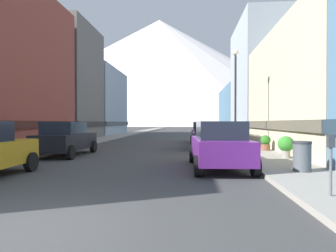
{
  "coord_description": "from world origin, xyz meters",
  "views": [
    {
      "loc": [
        2.72,
        -4.2,
        1.74
      ],
      "look_at": [
        0.41,
        25.59,
        1.38
      ],
      "focal_mm": 30.88,
      "sensor_mm": 36.0,
      "label": 1
    }
  ],
  "objects_px": {
    "pedestrian_2": "(236,134)",
    "car_right_1": "(207,135)",
    "trash_bin_right": "(302,156)",
    "streetlamp_right": "(235,84)",
    "car_left_1": "(66,138)",
    "potted_plant_1": "(286,145)",
    "car_right_2": "(203,132)",
    "pedestrian_1": "(242,135)",
    "car_right_0": "(219,145)",
    "pedestrian_0": "(231,132)",
    "parking_meter_near": "(331,156)",
    "potted_plant_0": "(266,143)"
  },
  "relations": [
    {
      "from": "trash_bin_right",
      "to": "streetlamp_right",
      "type": "height_order",
      "value": "streetlamp_right"
    },
    {
      "from": "potted_plant_1",
      "to": "streetlamp_right",
      "type": "bearing_deg",
      "value": 113.28
    },
    {
      "from": "car_right_1",
      "to": "streetlamp_right",
      "type": "xyz_separation_m",
      "value": [
        1.55,
        -1.95,
        3.09
      ]
    },
    {
      "from": "potted_plant_1",
      "to": "pedestrian_1",
      "type": "relative_size",
      "value": 0.61
    },
    {
      "from": "car_left_1",
      "to": "car_right_0",
      "type": "relative_size",
      "value": 0.98
    },
    {
      "from": "car_left_1",
      "to": "pedestrian_0",
      "type": "relative_size",
      "value": 2.7
    },
    {
      "from": "car_right_1",
      "to": "trash_bin_right",
      "type": "xyz_separation_m",
      "value": [
        2.55,
        -9.39,
        -0.26
      ]
    },
    {
      "from": "potted_plant_0",
      "to": "potted_plant_1",
      "type": "height_order",
      "value": "potted_plant_1"
    },
    {
      "from": "car_right_0",
      "to": "trash_bin_right",
      "type": "relative_size",
      "value": 4.58
    },
    {
      "from": "trash_bin_right",
      "to": "pedestrian_0",
      "type": "relative_size",
      "value": 0.6
    },
    {
      "from": "pedestrian_1",
      "to": "potted_plant_1",
      "type": "bearing_deg",
      "value": -83.73
    },
    {
      "from": "car_left_1",
      "to": "pedestrian_2",
      "type": "relative_size",
      "value": 2.82
    },
    {
      "from": "car_right_2",
      "to": "car_right_1",
      "type": "bearing_deg",
      "value": -89.99
    },
    {
      "from": "car_right_1",
      "to": "trash_bin_right",
      "type": "distance_m",
      "value": 9.74
    },
    {
      "from": "car_right_2",
      "to": "trash_bin_right",
      "type": "bearing_deg",
      "value": -80.62
    },
    {
      "from": "trash_bin_right",
      "to": "car_right_2",
      "type": "bearing_deg",
      "value": 99.38
    },
    {
      "from": "car_right_2",
      "to": "pedestrian_1",
      "type": "height_order",
      "value": "car_right_2"
    },
    {
      "from": "car_right_0",
      "to": "trash_bin_right",
      "type": "bearing_deg",
      "value": -25.9
    },
    {
      "from": "pedestrian_2",
      "to": "parking_meter_near",
      "type": "bearing_deg",
      "value": -91.79
    },
    {
      "from": "pedestrian_2",
      "to": "car_right_1",
      "type": "bearing_deg",
      "value": -125.75
    },
    {
      "from": "car_right_0",
      "to": "parking_meter_near",
      "type": "xyz_separation_m",
      "value": [
        1.95,
        -4.45,
        0.11
      ]
    },
    {
      "from": "car_right_1",
      "to": "car_right_2",
      "type": "bearing_deg",
      "value": 90.01
    },
    {
      "from": "parking_meter_near",
      "to": "car_right_2",
      "type": "bearing_deg",
      "value": 95.97
    },
    {
      "from": "car_right_1",
      "to": "streetlamp_right",
      "type": "distance_m",
      "value": 3.97
    },
    {
      "from": "car_right_2",
      "to": "parking_meter_near",
      "type": "height_order",
      "value": "car_right_2"
    },
    {
      "from": "pedestrian_2",
      "to": "streetlamp_right",
      "type": "relative_size",
      "value": 0.27
    },
    {
      "from": "car_left_1",
      "to": "trash_bin_right",
      "type": "xyz_separation_m",
      "value": [
        10.15,
        -4.98,
        -0.26
      ]
    },
    {
      "from": "car_right_1",
      "to": "pedestrian_0",
      "type": "xyz_separation_m",
      "value": [
        2.45,
        6.33,
        0.0
      ]
    },
    {
      "from": "car_right_2",
      "to": "potted_plant_1",
      "type": "distance_m",
      "value": 12.27
    },
    {
      "from": "car_left_1",
      "to": "parking_meter_near",
      "type": "height_order",
      "value": "car_left_1"
    },
    {
      "from": "car_right_0",
      "to": "pedestrian_1",
      "type": "height_order",
      "value": "car_right_0"
    },
    {
      "from": "potted_plant_0",
      "to": "pedestrian_2",
      "type": "relative_size",
      "value": 0.55
    },
    {
      "from": "parking_meter_near",
      "to": "streetlamp_right",
      "type": "distance_m",
      "value": 11.07
    },
    {
      "from": "car_right_1",
      "to": "parking_meter_near",
      "type": "relative_size",
      "value": 3.33
    },
    {
      "from": "car_right_1",
      "to": "parking_meter_near",
      "type": "xyz_separation_m",
      "value": [
        1.95,
        -12.61,
        0.11
      ]
    },
    {
      "from": "pedestrian_1",
      "to": "pedestrian_2",
      "type": "relative_size",
      "value": 1.01
    },
    {
      "from": "trash_bin_right",
      "to": "streetlamp_right",
      "type": "distance_m",
      "value": 8.22
    },
    {
      "from": "car_right_0",
      "to": "pedestrian_0",
      "type": "relative_size",
      "value": 2.74
    },
    {
      "from": "pedestrian_2",
      "to": "potted_plant_1",
      "type": "bearing_deg",
      "value": -85.34
    },
    {
      "from": "pedestrian_0",
      "to": "pedestrian_1",
      "type": "height_order",
      "value": "pedestrian_0"
    },
    {
      "from": "car_right_0",
      "to": "parking_meter_near",
      "type": "height_order",
      "value": "car_right_0"
    },
    {
      "from": "car_right_1",
      "to": "pedestrian_1",
      "type": "relative_size",
      "value": 2.78
    },
    {
      "from": "pedestrian_0",
      "to": "pedestrian_1",
      "type": "xyz_separation_m",
      "value": [
        0.0,
        -5.29,
        -0.02
      ]
    },
    {
      "from": "parking_meter_near",
      "to": "pedestrian_0",
      "type": "height_order",
      "value": "pedestrian_0"
    },
    {
      "from": "car_left_1",
      "to": "pedestrian_1",
      "type": "relative_size",
      "value": 2.77
    },
    {
      "from": "parking_meter_near",
      "to": "streetlamp_right",
      "type": "bearing_deg",
      "value": 92.15
    },
    {
      "from": "parking_meter_near",
      "to": "car_left_1",
      "type": "bearing_deg",
      "value": 139.36
    },
    {
      "from": "potted_plant_1",
      "to": "streetlamp_right",
      "type": "height_order",
      "value": "streetlamp_right"
    },
    {
      "from": "streetlamp_right",
      "to": "pedestrian_1",
      "type": "bearing_deg",
      "value": 73.24
    },
    {
      "from": "car_right_2",
      "to": "pedestrian_1",
      "type": "bearing_deg",
      "value": -63.95
    }
  ]
}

